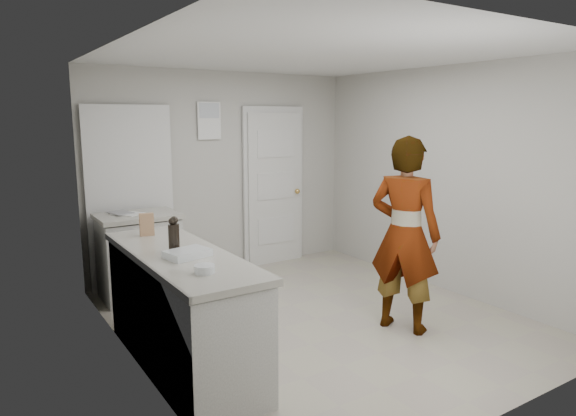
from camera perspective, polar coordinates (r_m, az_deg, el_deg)
ground at (r=5.14m, az=3.20°, el=-12.16°), size 4.00×4.00×0.00m
room_shell at (r=6.43m, az=-8.26°, el=1.75°), size 4.00×4.00×4.00m
main_counter at (r=4.17m, az=-11.72°, el=-11.46°), size 0.64×1.96×0.93m
side_counter at (r=5.81m, az=-16.16°, el=-5.44°), size 0.84×0.61×0.93m
person at (r=4.77m, az=12.84°, el=-2.91°), size 0.66×0.77×1.79m
cake_mix_box at (r=4.62m, az=-15.43°, el=-1.78°), size 0.13×0.07×0.20m
spice_jar at (r=4.25m, az=-12.59°, el=-3.50°), size 0.05×0.05×0.08m
oil_cruet_a at (r=3.99m, az=-12.47°, el=-2.97°), size 0.07×0.07×0.28m
oil_cruet_b at (r=3.98m, az=-12.74°, el=-3.08°), size 0.06×0.06×0.27m
baking_dish at (r=3.87m, az=-11.11°, el=-5.01°), size 0.35×0.28×0.05m
egg_bowl at (r=3.46m, az=-9.27°, el=-6.70°), size 0.14×0.14×0.05m
papers at (r=5.72m, az=-17.38°, el=-0.60°), size 0.35×0.37×0.01m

